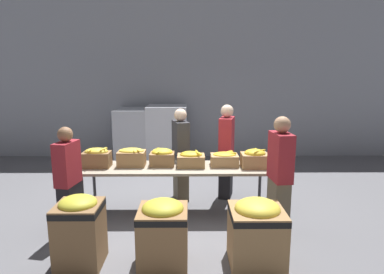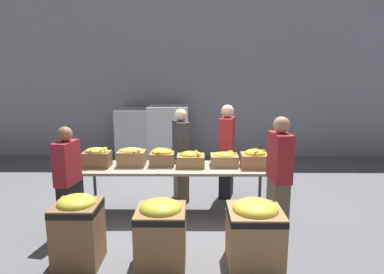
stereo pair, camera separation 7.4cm
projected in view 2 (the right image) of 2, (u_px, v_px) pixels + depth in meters
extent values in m
plane|color=slate|center=(176.00, 212.00, 5.52)|extent=(30.00, 30.00, 0.00)
cube|color=#9399A3|center=(183.00, 80.00, 8.80)|extent=(16.00, 0.08, 4.00)
cube|color=#9E937F|center=(176.00, 168.00, 5.38)|extent=(2.91, 0.76, 0.04)
cylinder|color=#38383D|center=(83.00, 198.00, 5.14)|extent=(0.05, 0.05, 0.72)
cylinder|color=#38383D|center=(268.00, 198.00, 5.12)|extent=(0.05, 0.05, 0.72)
cylinder|color=#38383D|center=(95.00, 184.00, 5.77)|extent=(0.05, 0.05, 0.72)
cylinder|color=#38383D|center=(260.00, 185.00, 5.75)|extent=(0.05, 0.05, 0.72)
cube|color=olive|center=(97.00, 159.00, 5.35)|extent=(0.43, 0.28, 0.24)
ellipsoid|color=yellow|center=(96.00, 151.00, 5.33)|extent=(0.36, 0.25, 0.12)
ellipsoid|color=yellow|center=(102.00, 149.00, 5.33)|extent=(0.16, 0.15, 0.05)
ellipsoid|color=yellow|center=(90.00, 150.00, 5.25)|extent=(0.09, 0.16, 0.06)
ellipsoid|color=yellow|center=(104.00, 149.00, 5.31)|extent=(0.12, 0.21, 0.05)
cube|color=#A37A4C|center=(132.00, 158.00, 5.42)|extent=(0.43, 0.31, 0.24)
ellipsoid|color=yellow|center=(131.00, 151.00, 5.39)|extent=(0.39, 0.24, 0.09)
ellipsoid|color=yellow|center=(129.00, 149.00, 5.38)|extent=(0.13, 0.20, 0.05)
ellipsoid|color=yellow|center=(138.00, 150.00, 5.31)|extent=(0.12, 0.17, 0.03)
ellipsoid|color=yellow|center=(133.00, 150.00, 5.34)|extent=(0.12, 0.21, 0.05)
cube|color=olive|center=(162.00, 159.00, 5.43)|extent=(0.38, 0.30, 0.21)
ellipsoid|color=yellow|center=(162.00, 152.00, 5.41)|extent=(0.33, 0.27, 0.13)
ellipsoid|color=yellow|center=(159.00, 149.00, 5.46)|extent=(0.13, 0.16, 0.05)
ellipsoid|color=yellow|center=(155.00, 150.00, 5.45)|extent=(0.12, 0.15, 0.05)
ellipsoid|color=yellow|center=(159.00, 152.00, 5.32)|extent=(0.16, 0.19, 0.05)
cube|color=#A37A4C|center=(191.00, 161.00, 5.37)|extent=(0.43, 0.33, 0.18)
ellipsoid|color=gold|center=(191.00, 155.00, 5.35)|extent=(0.35, 0.27, 0.10)
ellipsoid|color=gold|center=(197.00, 153.00, 5.29)|extent=(0.13, 0.21, 0.04)
ellipsoid|color=gold|center=(186.00, 154.00, 5.29)|extent=(0.20, 0.13, 0.04)
ellipsoid|color=gold|center=(196.00, 151.00, 5.43)|extent=(0.07, 0.18, 0.04)
cube|color=tan|center=(224.00, 160.00, 5.41)|extent=(0.43, 0.33, 0.18)
ellipsoid|color=gold|center=(224.00, 155.00, 5.39)|extent=(0.36, 0.27, 0.07)
ellipsoid|color=gold|center=(231.00, 154.00, 5.36)|extent=(0.18, 0.09, 0.05)
ellipsoid|color=gold|center=(229.00, 152.00, 5.44)|extent=(0.19, 0.18, 0.05)
ellipsoid|color=gold|center=(229.00, 153.00, 5.40)|extent=(0.18, 0.20, 0.06)
cube|color=tan|center=(255.00, 161.00, 5.32)|extent=(0.41, 0.33, 0.22)
ellipsoid|color=gold|center=(255.00, 153.00, 5.29)|extent=(0.32, 0.30, 0.13)
ellipsoid|color=gold|center=(261.00, 151.00, 5.26)|extent=(0.19, 0.16, 0.05)
ellipsoid|color=gold|center=(257.00, 152.00, 5.20)|extent=(0.14, 0.13, 0.05)
ellipsoid|color=gold|center=(256.00, 150.00, 5.38)|extent=(0.07, 0.17, 0.05)
ellipsoid|color=gold|center=(250.00, 152.00, 5.28)|extent=(0.14, 0.18, 0.05)
cube|color=#6B604C|center=(181.00, 178.00, 6.02)|extent=(0.29, 0.41, 0.76)
cube|color=#333338|center=(181.00, 139.00, 5.89)|extent=(0.32, 0.47, 0.63)
sphere|color=beige|center=(181.00, 115.00, 5.81)|extent=(0.22, 0.22, 0.22)
cube|color=#6B604C|center=(277.00, 208.00, 4.70)|extent=(0.24, 0.39, 0.79)
cube|color=maroon|center=(280.00, 157.00, 4.56)|extent=(0.26, 0.46, 0.65)
sphere|color=tan|center=(282.00, 125.00, 4.48)|extent=(0.22, 0.22, 0.22)
cube|color=black|center=(226.00, 175.00, 6.13)|extent=(0.29, 0.42, 0.79)
cube|color=maroon|center=(227.00, 136.00, 6.00)|extent=(0.33, 0.49, 0.65)
sphere|color=beige|center=(228.00, 111.00, 5.91)|extent=(0.22, 0.22, 0.22)
cube|color=black|center=(70.00, 208.00, 4.76)|extent=(0.25, 0.37, 0.72)
cube|color=maroon|center=(67.00, 163.00, 4.64)|extent=(0.27, 0.43, 0.59)
sphere|color=#896042|center=(65.00, 134.00, 4.56)|extent=(0.20, 0.20, 0.20)
cube|color=olive|center=(78.00, 234.00, 3.97)|extent=(0.51, 0.51, 0.75)
cube|color=black|center=(77.00, 208.00, 3.91)|extent=(0.51, 0.51, 0.07)
ellipsoid|color=gold|center=(76.00, 203.00, 3.90)|extent=(0.43, 0.43, 0.18)
cube|color=olive|center=(161.00, 237.00, 3.97)|extent=(0.56, 0.56, 0.69)
cube|color=black|center=(161.00, 214.00, 3.92)|extent=(0.57, 0.57, 0.07)
ellipsoid|color=gold|center=(161.00, 208.00, 3.91)|extent=(0.48, 0.48, 0.20)
cube|color=#A37A4C|center=(254.00, 237.00, 3.97)|extent=(0.61, 0.61, 0.68)
cube|color=black|center=(255.00, 214.00, 3.91)|extent=(0.62, 0.62, 0.07)
ellipsoid|color=yellow|center=(255.00, 209.00, 3.90)|extent=(0.52, 0.52, 0.21)
cube|color=olive|center=(139.00, 159.00, 8.55)|extent=(1.04, 1.04, 0.13)
cube|color=#B2B7C1|center=(138.00, 133.00, 8.43)|extent=(0.96, 0.96, 1.20)
cube|color=olive|center=(169.00, 160.00, 8.53)|extent=(1.03, 1.03, 0.13)
cube|color=silver|center=(169.00, 132.00, 8.39)|extent=(0.95, 0.95, 1.28)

